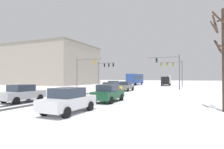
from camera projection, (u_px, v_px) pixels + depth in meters
wheel_track_left_lane at (87, 94)px, 26.03m from camera, size 0.83×32.77×0.01m
wheel_track_right_lane at (96, 94)px, 25.47m from camera, size 0.86×32.77×0.01m
sidewalk_kerb_right at (186, 98)px, 19.50m from camera, size 4.00×32.77×0.12m
traffic_signal_near_left at (84, 67)px, 39.00m from camera, size 6.17×0.39×6.50m
traffic_signal_far_left at (104, 68)px, 48.27m from camera, size 4.62×0.49×6.50m
traffic_signal_far_right at (173, 68)px, 45.20m from camera, size 5.27×0.41×6.50m
traffic_signal_near_right at (170, 66)px, 33.95m from camera, size 5.91×0.42×6.50m
car_red_lead at (114, 85)px, 36.75m from camera, size 2.02×4.19×1.62m
car_grey_second at (126, 86)px, 31.16m from camera, size 1.91×4.14×1.62m
car_yellow_cab_third at (111, 88)px, 25.76m from camera, size 1.95×4.16×1.62m
car_dark_green_fourth at (108, 93)px, 17.13m from camera, size 1.84×4.10×1.62m
car_silver_fifth at (22, 93)px, 16.89m from camera, size 1.99×4.18×1.62m
car_white_sixth at (68, 100)px, 11.65m from camera, size 1.89×4.13×1.62m
bus_oncoming at (135, 79)px, 56.43m from camera, size 2.69×11.00×3.38m
box_truck_delivery at (166, 80)px, 52.64m from camera, size 2.50×7.47×3.02m
bare_tree_sidewalk_near at (224, 54)px, 12.15m from camera, size 1.90×2.06×6.88m
office_building_far_left_block at (53, 65)px, 62.48m from camera, size 26.03×21.46×12.97m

